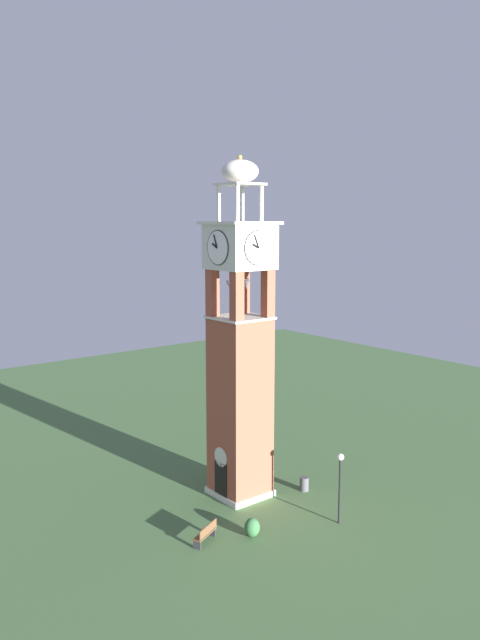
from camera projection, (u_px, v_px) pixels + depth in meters
ground at (240, 494)px, 35.94m from camera, size 80.00×80.00×0.00m
clock_tower at (240, 361)px, 34.74m from camera, size 3.31×3.31×18.91m
park_bench at (206, 533)px, 30.41m from camera, size 1.07×1.64×0.95m
lamp_post at (340, 475)px, 32.07m from camera, size 0.36×0.36×3.76m
trash_bin at (304, 484)px, 36.37m from camera, size 0.52×0.52×0.80m
shrub_near_entry at (256, 458)px, 40.29m from camera, size 1.14×1.14×0.86m
shrub_left_of_tower at (252, 527)px, 31.02m from camera, size 0.77×0.77×0.96m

